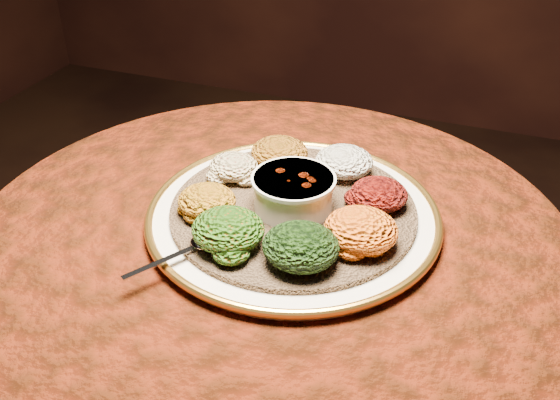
% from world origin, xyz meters
% --- Properties ---
extents(table, '(0.96, 0.96, 0.73)m').
position_xyz_m(table, '(0.00, 0.00, 0.55)').
color(table, black).
rests_on(table, ground).
extents(platter, '(0.48, 0.48, 0.02)m').
position_xyz_m(platter, '(0.03, 0.03, 0.75)').
color(platter, silver).
rests_on(platter, table).
extents(injera, '(0.49, 0.49, 0.01)m').
position_xyz_m(injera, '(0.03, 0.03, 0.76)').
color(injera, brown).
rests_on(injera, platter).
extents(stew_bowl, '(0.13, 0.13, 0.06)m').
position_xyz_m(stew_bowl, '(0.03, 0.03, 0.79)').
color(stew_bowl, silver).
rests_on(stew_bowl, injera).
extents(spoon, '(0.09, 0.13, 0.01)m').
position_xyz_m(spoon, '(-0.07, -0.12, 0.77)').
color(spoon, silver).
rests_on(spoon, injera).
extents(portion_ayib, '(0.10, 0.09, 0.05)m').
position_xyz_m(portion_ayib, '(0.08, 0.16, 0.79)').
color(portion_ayib, beige).
rests_on(portion_ayib, injera).
extents(portion_kitfo, '(0.09, 0.09, 0.04)m').
position_xyz_m(portion_kitfo, '(0.15, 0.08, 0.78)').
color(portion_kitfo, black).
rests_on(portion_kitfo, injera).
extents(portion_tikil, '(0.11, 0.10, 0.05)m').
position_xyz_m(portion_tikil, '(0.15, -0.02, 0.79)').
color(portion_tikil, orange).
rests_on(portion_tikil, injera).
extents(portion_gomen, '(0.11, 0.10, 0.05)m').
position_xyz_m(portion_gomen, '(0.08, -0.09, 0.79)').
color(portion_gomen, black).
rests_on(portion_gomen, injera).
extents(portion_mixveg, '(0.11, 0.10, 0.05)m').
position_xyz_m(portion_mixveg, '(-0.03, -0.09, 0.79)').
color(portion_mixveg, '#A0410A').
rests_on(portion_mixveg, injera).
extents(portion_kik, '(0.09, 0.09, 0.04)m').
position_xyz_m(portion_kik, '(-0.09, -0.03, 0.78)').
color(portion_kik, '#A9610E').
rests_on(portion_kik, injera).
extents(portion_timatim, '(0.08, 0.08, 0.04)m').
position_xyz_m(portion_timatim, '(-0.10, 0.08, 0.78)').
color(portion_timatim, maroon).
rests_on(portion_timatim, injera).
extents(portion_shiro, '(0.10, 0.10, 0.05)m').
position_xyz_m(portion_shiro, '(-0.04, 0.15, 0.79)').
color(portion_shiro, brown).
rests_on(portion_shiro, injera).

